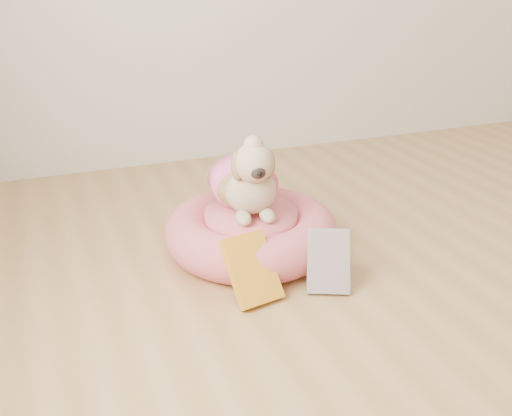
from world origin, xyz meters
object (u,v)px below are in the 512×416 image
object	(u,v)px
pet_bed	(251,232)
dog	(245,167)
book_yellow	(252,269)
book_white	(328,261)

from	to	relation	value
pet_bed	dog	distance (m)	0.24
pet_bed	book_yellow	size ratio (longest dim) A/B	2.80
pet_bed	book_yellow	distance (m)	0.32
pet_bed	book_white	xyz separation A→B (m)	(0.14, -0.33, 0.02)
dog	book_yellow	distance (m)	0.41
pet_bed	book_yellow	world-z (taller)	book_yellow
book_yellow	pet_bed	bearing A→B (deg)	58.97
book_yellow	dog	bearing A→B (deg)	62.12
pet_bed	book_white	size ratio (longest dim) A/B	2.99
dog	book_yellow	size ratio (longest dim) A/B	1.85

